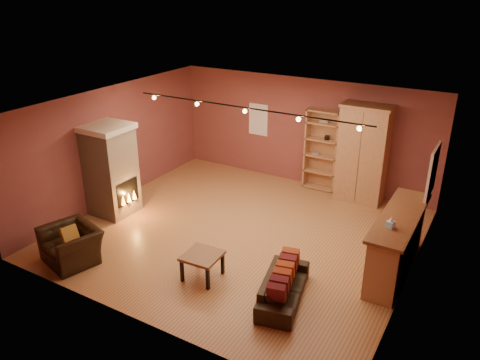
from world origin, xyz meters
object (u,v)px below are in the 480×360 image
Objects in this scene: bar_counter at (396,243)px; fireplace at (111,170)px; loveseat at (284,282)px; coffee_table at (202,258)px; bookcase at (323,149)px; armoire at (363,154)px; armchair at (71,239)px.

fireplace is at bearing -172.43° from bar_counter.
bar_counter is 2.31m from loveseat.
coffee_table is at bearing -146.14° from bar_counter.
bookcase reaches higher than coffee_table.
bar_counter is at bearing 33.86° from coffee_table.
loveseat is at bearing 6.38° from coffee_table.
fireplace is at bearing 160.60° from coffee_table.
fireplace is 4.98m from loveseat.
armoire reaches higher than fireplace.
armchair is (0.78, -1.96, -0.60)m from fireplace.
fireplace is at bearing -143.20° from armoire.
armchair is at bearing -162.26° from coffee_table.
bookcase is at bearing 1.28° from loveseat.
armchair is (-2.87, -5.69, -0.60)m from bookcase.
bar_counter is at bearing 42.76° from armchair.
loveseat is 1.38× the size of armchair.
bar_counter is 3.59× the size of coffee_table.
bookcase is 1.11m from armoire.
fireplace reaches higher than armchair.
loveseat is at bearing -88.86° from armoire.
loveseat is (0.09, -4.53, -0.87)m from armoire.
armoire is 6.81m from armchair.
bookcase is 3.08× the size of coffee_table.
bar_counter reaches higher than armchair.
bar_counter is at bearing -48.34° from bookcase.
armchair is at bearing -68.19° from fireplace.
bar_counter is at bearing -61.00° from armoire.
loveseat reaches higher than coffee_table.
coffee_table is (-1.45, -4.70, -0.79)m from armoire.
bar_counter is (2.59, -2.91, -0.47)m from bookcase.
fireplace is 0.87× the size of bar_counter.
armchair reaches higher than loveseat.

